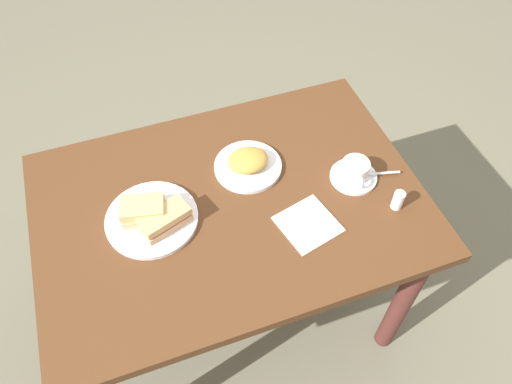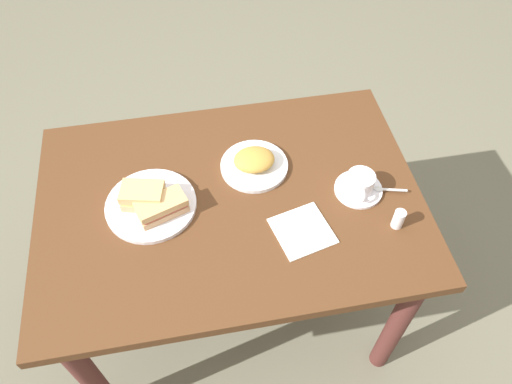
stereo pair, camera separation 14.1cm
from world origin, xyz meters
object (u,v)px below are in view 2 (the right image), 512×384
at_px(salt_shaker, 398,219).
at_px(sandwich_back, 162,207).
at_px(coffee_saucer, 358,189).
at_px(coffee_cup, 360,182).
at_px(napkin, 302,231).
at_px(sandwich_front, 143,196).
at_px(dining_table, 231,220).
at_px(sandwich_plate, 151,205).
at_px(spoon, 385,189).
at_px(side_plate, 254,166).

bearing_deg(salt_shaker, sandwich_back, 166.66).
distance_m(coffee_saucer, coffee_cup, 0.04).
bearing_deg(napkin, salt_shaker, -5.98).
distance_m(sandwich_front, sandwich_back, 0.07).
height_order(sandwich_front, sandwich_back, sandwich_front).
height_order(dining_table, sandwich_back, sandwich_back).
distance_m(sandwich_plate, sandwich_front, 0.04).
xyz_separation_m(sandwich_back, coffee_saucer, (0.57, -0.01, -0.03)).
bearing_deg(coffee_cup, dining_table, 173.93).
distance_m(sandwich_plate, coffee_saucer, 0.61).
height_order(spoon, side_plate, spoon).
height_order(dining_table, sandwich_plate, sandwich_plate).
bearing_deg(spoon, napkin, -161.22).
bearing_deg(side_plate, dining_table, -131.02).
distance_m(sandwich_plate, sandwich_back, 0.06).
bearing_deg(coffee_saucer, salt_shaker, -64.02).
height_order(dining_table, coffee_cup, coffee_cup).
bearing_deg(dining_table, sandwich_front, 175.34).
xyz_separation_m(spoon, salt_shaker, (-0.01, -0.12, 0.02)).
bearing_deg(sandwich_back, sandwich_front, 137.41).
xyz_separation_m(sandwich_plate, side_plate, (0.32, 0.09, 0.00)).
bearing_deg(side_plate, sandwich_plate, -163.69).
xyz_separation_m(coffee_saucer, spoon, (0.07, -0.02, 0.01)).
xyz_separation_m(sandwich_front, coffee_cup, (0.62, -0.06, -0.00)).
distance_m(dining_table, coffee_cup, 0.41).
height_order(sandwich_back, spoon, sandwich_back).
bearing_deg(salt_shaker, napkin, 174.02).
bearing_deg(sandwich_front, salt_shaker, -15.94).
bearing_deg(coffee_cup, side_plate, 153.07).
bearing_deg(dining_table, coffee_saucer, -5.82).
relative_size(coffee_saucer, salt_shaker, 2.32).
bearing_deg(salt_shaker, dining_table, 158.35).
xyz_separation_m(sandwich_plate, salt_shaker, (0.67, -0.19, 0.02)).
bearing_deg(sandwich_back, salt_shaker, -13.34).
relative_size(sandwich_plate, spoon, 2.67).
relative_size(dining_table, napkin, 7.45).
distance_m(side_plate, napkin, 0.27).
distance_m(dining_table, spoon, 0.47).
distance_m(coffee_cup, spoon, 0.08).
bearing_deg(spoon, sandwich_plate, 174.15).
relative_size(dining_table, coffee_saucer, 7.93).
bearing_deg(dining_table, sandwich_back, -172.60).
relative_size(dining_table, sandwich_back, 7.29).
distance_m(spoon, salt_shaker, 0.12).
height_order(dining_table, sandwich_front, sandwich_front).
distance_m(coffee_saucer, side_plate, 0.32).
bearing_deg(spoon, side_plate, 155.69).
height_order(coffee_saucer, side_plate, side_plate).
distance_m(sandwich_front, napkin, 0.46).
distance_m(spoon, napkin, 0.28).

